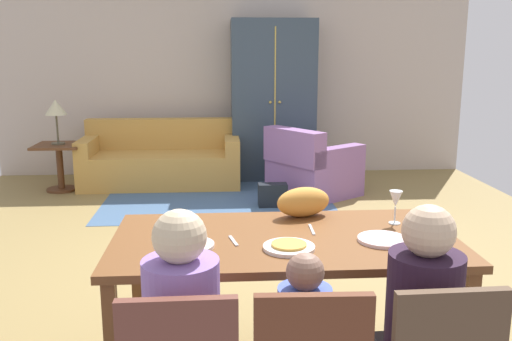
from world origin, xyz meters
TOP-DOWN VIEW (x-y plane):
  - ground_plane at (0.00, 0.42)m, footprint 6.49×6.04m
  - back_wall at (0.00, 3.49)m, footprint 6.49×0.10m
  - dining_table at (0.11, -1.59)m, footprint 1.75×0.91m
  - plate_near_man at (-0.38, -1.71)m, footprint 0.25×0.25m
  - pizza_near_man at (-0.38, -1.71)m, footprint 0.17×0.17m
  - plate_near_child at (0.11, -1.77)m, footprint 0.25×0.25m
  - pizza_near_child at (0.11, -1.77)m, footprint 0.17×0.17m
  - plate_near_woman at (0.59, -1.69)m, footprint 0.25×0.25m
  - wine_glass at (0.74, -1.41)m, footprint 0.07×0.07m
  - fork at (-0.16, -1.64)m, footprint 0.05×0.15m
  - knife at (0.26, -1.49)m, footprint 0.02×0.17m
  - cat at (0.26, -1.24)m, footprint 0.35×0.25m
  - area_rug at (-0.24, 1.93)m, footprint 2.60×1.80m
  - couch at (-0.96, 2.79)m, footprint 1.99×0.86m
  - armchair at (0.87, 2.10)m, footprint 1.19×1.19m
  - armoire at (0.51, 3.10)m, footprint 1.10×0.59m
  - side_table at (-2.17, 2.53)m, footprint 0.56×0.56m
  - table_lamp at (-2.17, 2.53)m, footprint 0.26×0.26m
  - handbag at (0.37, 1.63)m, footprint 0.32×0.16m

SIDE VIEW (x-z plane):
  - ground_plane at x=0.00m, z-range -0.02..0.00m
  - area_rug at x=-0.24m, z-range 0.00..0.01m
  - handbag at x=0.37m, z-range 0.00..0.26m
  - couch at x=-0.96m, z-range -0.11..0.71m
  - armchair at x=0.87m, z-range -0.09..0.73m
  - side_table at x=-2.17m, z-range 0.09..0.67m
  - dining_table at x=0.11m, z-range 0.31..1.07m
  - fork at x=-0.16m, z-range 0.76..0.77m
  - knife at x=0.26m, z-range 0.76..0.77m
  - plate_near_man at x=-0.38m, z-range 0.76..0.78m
  - plate_near_child at x=0.11m, z-range 0.76..0.78m
  - plate_near_woman at x=0.59m, z-range 0.76..0.78m
  - pizza_near_man at x=-0.38m, z-range 0.78..0.79m
  - pizza_near_child at x=0.11m, z-range 0.78..0.79m
  - cat at x=0.26m, z-range 0.76..0.93m
  - wine_glass at x=0.74m, z-range 0.80..0.99m
  - table_lamp at x=-2.17m, z-range 0.74..1.28m
  - armoire at x=0.51m, z-range 0.00..2.10m
  - back_wall at x=0.00m, z-range 0.00..2.70m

